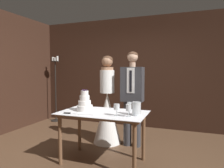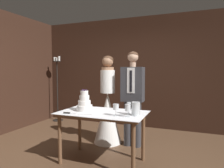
% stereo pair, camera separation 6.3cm
% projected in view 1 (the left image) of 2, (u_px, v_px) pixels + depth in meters
% --- Properties ---
extents(ground_plane, '(40.00, 40.00, 0.00)m').
position_uv_depth(ground_plane, '(102.00, 163.00, 3.05)').
color(ground_plane, brown).
extents(wall_back, '(5.44, 0.12, 2.73)m').
position_uv_depth(wall_back, '(137.00, 72.00, 5.04)').
color(wall_back, '#382116').
rests_on(wall_back, ground_plane).
extents(cake_table, '(1.32, 0.76, 0.78)m').
position_uv_depth(cake_table, '(103.00, 119.00, 3.04)').
color(cake_table, brown).
rests_on(cake_table, ground_plane).
extents(tiered_cake, '(0.25, 0.25, 0.34)m').
position_uv_depth(tiered_cake, '(85.00, 103.00, 3.14)').
color(tiered_cake, white).
rests_on(tiered_cake, cake_table).
extents(cake_knife, '(0.45, 0.09, 0.02)m').
position_uv_depth(cake_knife, '(73.00, 114.00, 2.91)').
color(cake_knife, silver).
rests_on(cake_knife, cake_table).
extents(wine_glass_near, '(0.06, 0.06, 0.18)m').
position_uv_depth(wine_glass_near, '(129.00, 106.00, 2.90)').
color(wine_glass_near, silver).
rests_on(wine_glass_near, cake_table).
extents(wine_glass_middle, '(0.08, 0.08, 0.17)m').
position_uv_depth(wine_glass_middle, '(129.00, 108.00, 2.73)').
color(wine_glass_middle, silver).
rests_on(wine_glass_middle, cake_table).
extents(wine_glass_far, '(0.08, 0.08, 0.17)m').
position_uv_depth(wine_glass_far, '(117.00, 107.00, 2.79)').
color(wine_glass_far, silver).
rests_on(wine_glass_far, cake_table).
extents(hurricane_candle, '(0.12, 0.12, 0.19)m').
position_uv_depth(hurricane_candle, '(136.00, 109.00, 2.81)').
color(hurricane_candle, silver).
rests_on(hurricane_candle, cake_table).
extents(bride, '(0.54, 0.54, 1.70)m').
position_uv_depth(bride, '(107.00, 111.00, 3.89)').
color(bride, white).
rests_on(bride, ground_plane).
extents(groom, '(0.40, 0.25, 1.76)m').
position_uv_depth(groom, '(132.00, 94.00, 3.69)').
color(groom, '#38383D').
rests_on(groom, ground_plane).
extents(candle_stand, '(0.28, 0.28, 1.81)m').
position_uv_depth(candle_stand, '(56.00, 89.00, 5.55)').
color(candle_stand, black).
rests_on(candle_stand, ground_plane).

